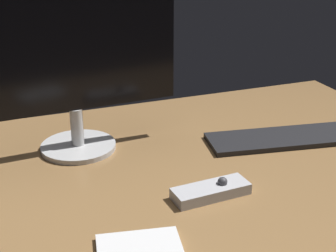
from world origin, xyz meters
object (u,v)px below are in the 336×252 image
notepad (139,248)px  media_remote (211,191)px  monitor (71,54)px  keyboard (296,137)px

notepad → media_remote: bearing=32.1°
monitor → notepad: bearing=-91.2°
keyboard → monitor: bearing=174.1°
keyboard → notepad: bearing=-140.9°
monitor → keyboard: 59.82cm
keyboard → notepad: size_ratio=3.16×
media_remote → notepad: 22.84cm
media_remote → notepad: bearing=-151.5°
monitor → media_remote: (20.87, -31.97, -22.61)cm
keyboard → media_remote: 36.86cm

